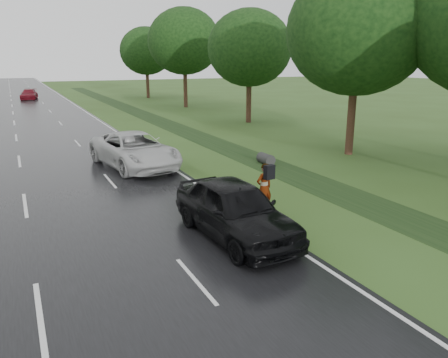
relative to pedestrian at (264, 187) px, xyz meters
name	(u,v)px	position (x,y,z in m)	size (l,w,h in m)	color
ground	(40,318)	(-7.58, -3.65, -0.91)	(220.00, 220.00, 0.00)	#314C1B
road	(12,108)	(-7.58, 41.35, -0.89)	(14.00, 180.00, 0.04)	black
edge_stripe_east	(76,105)	(-0.83, 41.35, -0.86)	(0.12, 180.00, 0.01)	silver
center_line	(12,108)	(-7.58, 41.35, -0.86)	(0.12, 180.00, 0.01)	silver
drainage_ditch	(201,137)	(3.92, 15.05, -0.87)	(2.20, 120.00, 0.56)	black
tree_east_b	(358,31)	(9.42, 6.35, 5.77)	(7.60, 7.60, 10.11)	#3B2418
tree_east_c	(250,48)	(10.62, 20.35, 5.23)	(7.00, 7.00, 9.29)	#3B2418
tree_east_d	(184,41)	(10.22, 34.35, 6.24)	(8.00, 8.00, 10.76)	#3B2418
tree_east_f	(146,51)	(9.92, 48.35, 5.46)	(7.20, 7.20, 9.62)	#3B2418
pedestrian	(264,187)	(0.00, 0.00, 0.00)	(0.85, 0.68, 1.76)	#A5998C
white_pickup	(135,150)	(-2.38, 8.46, -0.02)	(2.82, 6.12, 1.70)	#B9B9B9
dark_sedan	(235,209)	(-1.98, -1.65, 0.00)	(2.05, 5.10, 1.74)	black
far_car_red	(29,94)	(-5.34, 52.45, -0.20)	(1.87, 4.61, 1.34)	maroon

